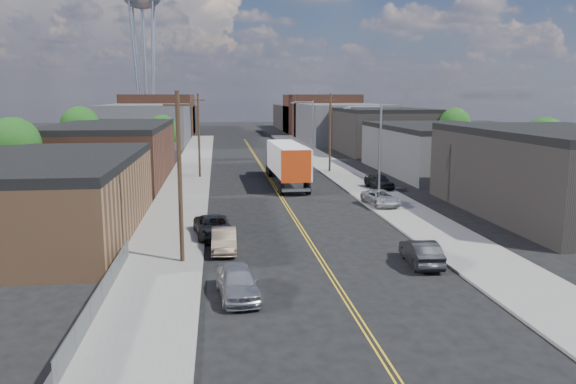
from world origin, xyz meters
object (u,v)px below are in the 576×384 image
object	(u,v)px
car_left_a	(238,282)
water_tower	(142,0)
car_left_b	(224,240)
car_left_c	(214,227)
car_right_lot_a	(381,198)
car_right_oncoming	(421,252)
car_right_lot_c	(379,181)
semi_truck	(286,160)

from	to	relation	value
car_left_a	water_tower	bearing A→B (deg)	93.57
water_tower	car_left_b	xyz separation A→B (m)	(16.26, -97.70, -29.93)
car_left_c	car_right_lot_a	size ratio (longest dim) A/B	1.11
car_left_a	car_right_oncoming	distance (m)	11.51
water_tower	car_right_lot_c	size ratio (longest dim) A/B	8.21
water_tower	car_right_lot_a	distance (m)	94.96
water_tower	semi_truck	distance (m)	79.25
car_left_a	semi_truck	bearing A→B (deg)	73.98
semi_truck	car_left_a	world-z (taller)	semi_truck
car_left_b	car_right_oncoming	size ratio (longest dim) A/B	0.97
water_tower	car_left_b	size ratio (longest dim) A/B	8.43
water_tower	semi_truck	size ratio (longest dim) A/B	2.13
car_right_lot_c	car_left_a	bearing A→B (deg)	-127.34
car_left_b	car_left_c	size ratio (longest dim) A/B	0.83
car_left_c	car_right_lot_c	world-z (taller)	car_right_lot_c
car_right_lot_a	car_left_b	bearing A→B (deg)	-145.87
car_left_c	car_right_oncoming	bearing A→B (deg)	-41.27
car_left_b	car_right_oncoming	distance (m)	12.11
semi_truck	car_right_lot_a	distance (m)	16.21
water_tower	semi_truck	bearing A→B (deg)	-71.51
car_right_oncoming	car_right_lot_c	xyz separation A→B (m)	(5.06, 26.00, 0.17)
car_right_lot_a	car_right_lot_c	xyz separation A→B (m)	(2.45, 8.94, 0.10)
car_left_b	car_right_lot_a	xyz separation A→B (m)	(13.94, 12.76, 0.09)
water_tower	car_right_lot_a	size ratio (longest dim) A/B	7.74
water_tower	car_left_c	bearing A→B (deg)	-80.58
car_left_a	car_right_lot_c	size ratio (longest dim) A/B	1.03
car_left_a	car_left_b	world-z (taller)	car_left_a
semi_truck	car_right_lot_c	distance (m)	10.91
car_right_lot_a	car_right_lot_c	distance (m)	9.27
semi_truck	water_tower	bearing A→B (deg)	106.96
car_left_a	car_right_oncoming	size ratio (longest dim) A/B	1.03
car_left_c	car_right_oncoming	xyz separation A→B (m)	(11.99, -8.00, 0.01)
car_right_lot_c	water_tower	bearing A→B (deg)	103.67
semi_truck	car_right_oncoming	world-z (taller)	semi_truck
car_left_c	car_right_lot_c	bearing A→B (deg)	39.00
car_left_b	car_right_lot_c	world-z (taller)	car_right_lot_c
water_tower	car_right_lot_a	bearing A→B (deg)	-70.43
car_right_lot_c	semi_truck	bearing A→B (deg)	138.47
car_left_c	car_right_lot_a	bearing A→B (deg)	24.25
car_left_a	car_right_lot_c	bearing A→B (deg)	56.80
car_right_oncoming	car_left_c	bearing A→B (deg)	-29.27
car_right_oncoming	car_left_a	bearing A→B (deg)	25.17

